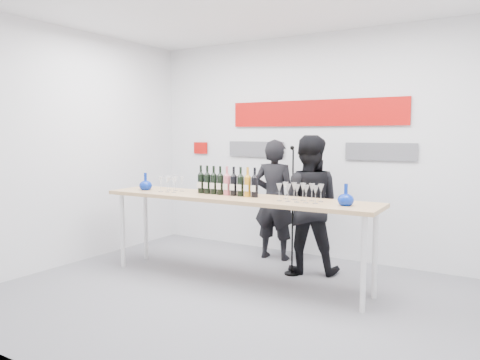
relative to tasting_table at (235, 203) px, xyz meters
The scene contains 12 objects.
ground 1.05m from the tasting_table, 57.30° to the right, with size 5.00×5.00×0.00m, color slate.
back_wall 1.68m from the tasting_table, 79.22° to the left, with size 5.00×0.04×3.00m, color silver.
signage 1.78m from the tasting_table, 81.05° to the left, with size 3.38×0.02×0.79m.
tasting_table is the anchor object (origin of this frame).
wine_bottles 0.28m from the tasting_table, 164.65° to the left, with size 0.80×0.10×0.33m.
decanter_left 1.29m from the tasting_table, behind, with size 0.16×0.16×0.21m, color #082494, non-canonical shape.
decanter_right 1.29m from the tasting_table, ahead, with size 0.16×0.16×0.21m, color #082494, non-canonical shape.
glasses_left 0.92m from the tasting_table, behind, with size 0.27×0.23×0.18m.
glasses_right 0.80m from the tasting_table, ahead, with size 0.47×0.24×0.18m.
presenter_left 1.10m from the tasting_table, 93.91° to the left, with size 0.58×0.38×1.60m, color black.
presenter_right 0.94m from the tasting_table, 54.80° to the left, with size 0.81×0.63×1.66m, color black.
mic_stand 0.83m from the tasting_table, 51.60° to the left, with size 0.18×0.18×1.54m.
Camera 1 is at (2.50, -3.93, 1.68)m, focal length 35.00 mm.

